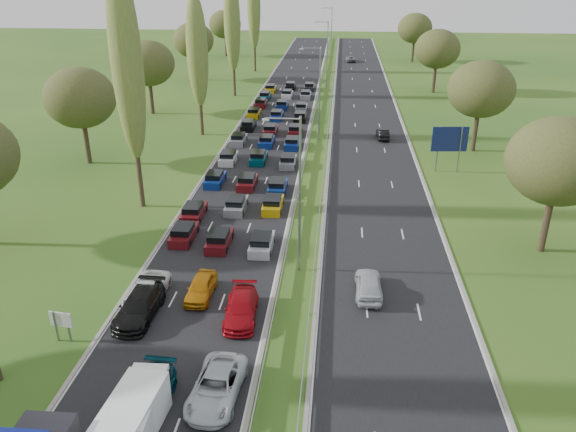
% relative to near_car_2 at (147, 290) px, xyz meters
% --- Properties ---
extents(ground, '(260.00, 260.00, 0.00)m').
position_rel_near_car_2_xyz_m(ground, '(10.29, 42.07, -0.71)').
color(ground, '#265319').
rests_on(ground, ground).
extents(near_carriageway, '(10.50, 215.00, 0.04)m').
position_rel_near_car_2_xyz_m(near_carriageway, '(3.54, 44.57, -0.71)').
color(near_carriageway, black).
rests_on(near_carriageway, ground).
extents(far_carriageway, '(10.50, 215.00, 0.04)m').
position_rel_near_car_2_xyz_m(far_carriageway, '(17.04, 44.57, -0.71)').
color(far_carriageway, black).
rests_on(far_carriageway, ground).
extents(central_reservation, '(2.36, 215.00, 0.32)m').
position_rel_near_car_2_xyz_m(central_reservation, '(10.29, 44.57, -0.16)').
color(central_reservation, gray).
rests_on(central_reservation, ground).
extents(lamp_columns, '(0.18, 140.18, 12.00)m').
position_rel_near_car_2_xyz_m(lamp_columns, '(10.29, 40.07, 5.29)').
color(lamp_columns, gray).
rests_on(lamp_columns, ground).
extents(poplar_row, '(2.80, 127.80, 22.44)m').
position_rel_near_car_2_xyz_m(poplar_row, '(-5.71, 30.24, 11.68)').
color(poplar_row, '#2D2116').
rests_on(poplar_row, ground).
extents(woodland_left, '(8.00, 166.00, 11.10)m').
position_rel_near_car_2_xyz_m(woodland_left, '(-16.21, 24.70, 6.98)').
color(woodland_left, '#2D2116').
rests_on(woodland_left, ground).
extents(woodland_right, '(8.00, 153.00, 11.10)m').
position_rel_near_car_2_xyz_m(woodland_right, '(29.79, 28.74, 6.98)').
color(woodland_right, '#2D2116').
rests_on(woodland_right, ground).
extents(traffic_queue_fill, '(9.08, 68.41, 0.80)m').
position_rel_near_car_2_xyz_m(traffic_queue_fill, '(3.56, 39.91, -0.27)').
color(traffic_queue_fill, '#590F14').
rests_on(traffic_queue_fill, ground).
extents(near_car_2, '(2.39, 4.99, 1.37)m').
position_rel_near_car_2_xyz_m(near_car_2, '(0.00, 0.00, 0.00)').
color(near_car_2, silver).
rests_on(near_car_2, near_carriageway).
extents(near_car_3, '(2.43, 5.61, 1.61)m').
position_rel_near_car_2_xyz_m(near_car_3, '(0.23, -2.18, 0.12)').
color(near_car_3, black).
rests_on(near_car_3, near_carriageway).
extents(near_car_7, '(2.38, 5.36, 1.53)m').
position_rel_near_car_2_xyz_m(near_car_7, '(3.42, -10.51, 0.08)').
color(near_car_7, '#043647').
rests_on(near_car_7, near_carriageway).
extents(near_car_8, '(1.75, 4.25, 1.44)m').
position_rel_near_car_2_xyz_m(near_car_8, '(3.70, 0.67, 0.03)').
color(near_car_8, '#B56F0C').
rests_on(near_car_8, near_carriageway).
extents(near_car_10, '(2.82, 5.52, 1.49)m').
position_rel_near_car_2_xyz_m(near_car_10, '(6.90, -9.23, 0.06)').
color(near_car_10, silver).
rests_on(near_car_10, near_carriageway).
extents(near_car_11, '(2.37, 5.18, 1.47)m').
position_rel_near_car_2_xyz_m(near_car_11, '(6.95, -1.68, 0.05)').
color(near_car_11, '#9D0913').
rests_on(near_car_11, near_carriageway).
extents(far_car_0, '(1.87, 4.62, 1.57)m').
position_rel_near_car_2_xyz_m(far_car_0, '(15.45, 2.05, 0.10)').
color(far_car_0, '#B3B8BE').
rests_on(far_car_0, far_carriageway).
extents(far_car_1, '(1.62, 4.13, 1.34)m').
position_rel_near_car_2_xyz_m(far_car_1, '(18.83, 41.30, -0.02)').
color(far_car_1, black).
rests_on(far_car_1, far_carriageway).
extents(far_car_2, '(2.56, 4.91, 1.32)m').
position_rel_near_car_2_xyz_m(far_car_2, '(15.15, 106.11, -0.03)').
color(far_car_2, slate).
rests_on(far_car_2, far_carriageway).
extents(white_van_front, '(1.91, 4.86, 1.95)m').
position_rel_near_car_2_xyz_m(white_van_front, '(3.48, -11.26, 0.30)').
color(white_van_front, white).
rests_on(white_van_front, near_carriageway).
extents(white_van_rear, '(2.19, 5.57, 2.24)m').
position_rel_near_car_2_xyz_m(white_van_rear, '(3.33, -12.38, 0.44)').
color(white_van_rear, white).
rests_on(white_van_rear, near_carriageway).
extents(info_sign, '(1.50, 0.30, 2.10)m').
position_rel_near_car_2_xyz_m(info_sign, '(-3.61, -5.16, 0.66)').
color(info_sign, gray).
rests_on(info_sign, ground).
extents(direction_sign, '(3.99, 0.52, 5.20)m').
position_rel_near_car_2_xyz_m(direction_sign, '(25.19, 28.81, 2.86)').
color(direction_sign, gray).
rests_on(direction_sign, ground).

